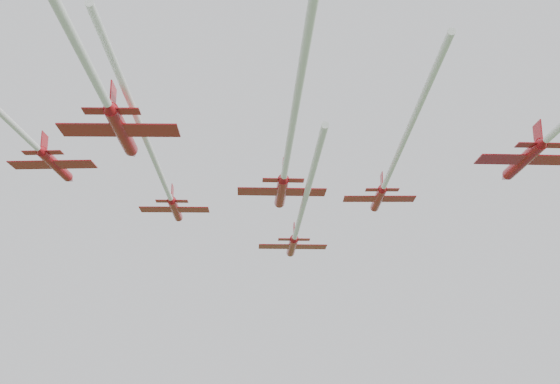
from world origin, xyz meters
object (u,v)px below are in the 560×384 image
at_px(jet_row2_right, 390,172).
at_px(jet_row3_left, 16,127).
at_px(jet_row3_mid, 290,141).
at_px(jet_row4_left, 65,20).
at_px(jet_row2_left, 161,176).
at_px(jet_lead, 298,226).

xyz_separation_m(jet_row2_right, jet_row3_left, (-25.95, -28.76, -1.06)).
relative_size(jet_row2_right, jet_row3_mid, 0.81).
height_order(jet_row3_mid, jet_row4_left, jet_row3_mid).
relative_size(jet_row2_right, jet_row4_left, 0.70).
xyz_separation_m(jet_row2_right, jet_row3_mid, (-2.97, -21.32, -3.18)).
relative_size(jet_row3_left, jet_row3_mid, 0.82).
bearing_deg(jet_row3_left, jet_row2_right, 27.58).
distance_m(jet_row2_right, jet_row3_mid, 21.76).
xyz_separation_m(jet_row2_right, jet_row4_left, (-6.99, -46.00, -3.32)).
bearing_deg(jet_row4_left, jet_row2_left, 88.72).
bearing_deg(jet_row4_left, jet_row3_left, 113.72).
bearing_deg(jet_row3_mid, jet_lead, 84.81).
height_order(jet_row2_right, jet_row4_left, jet_row2_right).
distance_m(jet_row3_mid, jet_row4_left, 25.01).
distance_m(jet_lead, jet_row3_left, 36.42).
height_order(jet_row2_left, jet_row3_mid, jet_row2_left).
distance_m(jet_lead, jet_row3_mid, 28.26).
height_order(jet_row2_left, jet_row4_left, jet_row2_left).
bearing_deg(jet_row2_left, jet_row2_right, 6.61).
relative_size(jet_row2_left, jet_row3_mid, 0.90).
relative_size(jet_lead, jet_row2_right, 1.03).
bearing_deg(jet_row4_left, jet_row2_right, 57.37).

